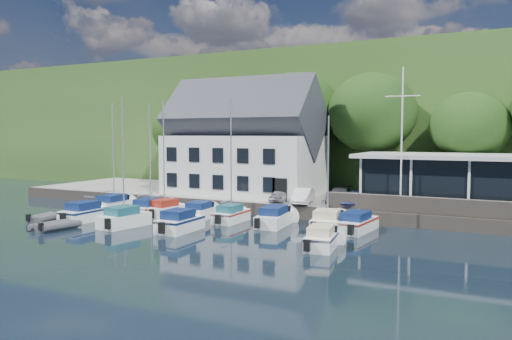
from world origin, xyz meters
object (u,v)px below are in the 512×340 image
(flagpole, at_px, (402,139))
(boat_r2_2, at_px, (180,220))
(club_pavilion, at_px, (444,180))
(boat_r1_0, at_px, (113,159))
(car_dgrey, at_px, (340,196))
(boat_r1_7, at_px, (357,221))
(car_blue, at_px, (353,198))
(boat_r1_3, at_px, (200,210))
(boat_r1_4, at_px, (231,167))
(boat_r2_1, at_px, (123,163))
(boat_r1_5, at_px, (275,216))
(harbor_building, at_px, (244,148))
(boat_r1_1, at_px, (150,162))
(boat_r1_2, at_px, (164,163))
(dinghy_0, at_px, (46,216))
(boat_r2_0, at_px, (86,211))
(dinghy_1, at_px, (55,225))
(car_white, at_px, (303,196))
(boat_r1_6, at_px, (328,167))
(car_silver, at_px, (282,194))
(boat_r2_4, at_px, (322,237))

(flagpole, bearing_deg, boat_r2_2, -143.29)
(club_pavilion, bearing_deg, boat_r1_0, -161.54)
(car_dgrey, relative_size, boat_r1_7, 0.74)
(boat_r1_0, distance_m, boat_r2_2, 11.94)
(car_blue, distance_m, boat_r1_3, 12.11)
(boat_r1_4, distance_m, boat_r2_1, 7.86)
(boat_r1_5, bearing_deg, boat_r1_7, -0.86)
(harbor_building, relative_size, boat_r1_1, 1.63)
(flagpole, relative_size, boat_r1_2, 1.22)
(boat_r1_4, bearing_deg, dinghy_0, -156.25)
(boat_r1_4, xyz_separation_m, boat_r1_5, (3.53, 0.26, -3.46))
(boat_r1_1, bearing_deg, boat_r1_3, 1.67)
(boat_r2_1, bearing_deg, dinghy_0, -164.45)
(boat_r1_1, xyz_separation_m, boat_r2_2, (6.04, -4.45, -3.65))
(boat_r2_0, bearing_deg, dinghy_1, -78.29)
(club_pavilion, bearing_deg, car_white, -161.45)
(car_dgrey, bearing_deg, boat_r1_1, -161.19)
(boat_r1_7, xyz_separation_m, boat_r2_2, (-10.86, -5.43, 0.07))
(boat_r2_1, bearing_deg, dinghy_1, -130.89)
(boat_r1_1, relative_size, boat_r1_6, 1.00)
(boat_r1_7, bearing_deg, boat_r2_1, -153.48)
(boat_r1_2, bearing_deg, boat_r1_4, 8.88)
(car_silver, bearing_deg, dinghy_0, -146.40)
(boat_r1_1, height_order, boat_r2_4, boat_r1_1)
(car_silver, height_order, dinghy_1, car_silver)
(dinghy_1, bearing_deg, flagpole, 42.01)
(car_white, xyz_separation_m, boat_r1_4, (-3.74, -5.28, 2.56))
(boat_r1_6, height_order, dinghy_0, boat_r1_6)
(harbor_building, bearing_deg, boat_r1_7, -32.71)
(car_dgrey, relative_size, boat_r1_3, 0.87)
(boat_r1_0, bearing_deg, car_dgrey, 14.01)
(boat_r1_6, xyz_separation_m, boat_r2_1, (-13.51, -5.36, 0.22))
(car_blue, bearing_deg, harbor_building, 155.40)
(boat_r1_0, xyz_separation_m, boat_r1_2, (5.56, -0.26, -0.14))
(club_pavilion, height_order, boat_r1_4, boat_r1_4)
(harbor_building, xyz_separation_m, boat_r1_6, (11.35, -9.01, -0.95))
(car_white, distance_m, flagpole, 9.11)
(dinghy_0, bearing_deg, dinghy_1, -43.36)
(car_dgrey, height_order, boat_r1_1, boat_r1_1)
(club_pavilion, bearing_deg, boat_r1_5, -141.33)
(boat_r1_0, distance_m, boat_r2_0, 6.17)
(boat_r2_0, relative_size, boat_r2_4, 1.24)
(boat_r1_3, bearing_deg, car_blue, 20.17)
(boat_r2_1, distance_m, boat_r2_2, 5.98)
(car_dgrey, distance_m, dinghy_0, 23.23)
(harbor_building, distance_m, boat_r2_2, 14.88)
(boat_r1_5, distance_m, boat_r2_4, 7.70)
(boat_r2_1, bearing_deg, harbor_building, 90.73)
(boat_r1_1, bearing_deg, harbor_building, 63.21)
(boat_r1_5, bearing_deg, boat_r2_2, -140.99)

